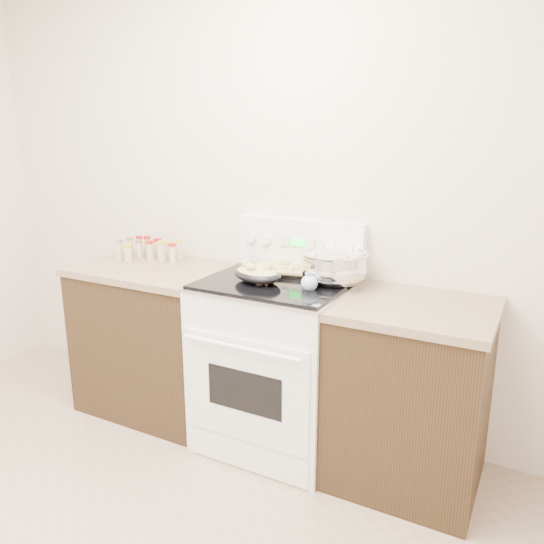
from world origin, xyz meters
The scene contains 9 objects.
counter_left centered at (-0.48, 1.43, 0.46)m, with size 0.93×0.67×0.92m.
counter_right centered at (1.08, 1.43, 0.46)m, with size 0.73×0.67×0.92m.
kitchen_range centered at (0.35, 1.42, 0.49)m, with size 0.78×0.73×1.22m.
mixing_bowl centered at (0.62, 1.54, 1.03)m, with size 0.44×0.44×0.21m.
roasting_pan centered at (0.28, 1.34, 0.99)m, with size 0.35×0.30×0.11m.
baking_sheet centered at (0.31, 1.58, 0.96)m, with size 0.43×0.34×0.06m.
wooden_spoon centered at (0.32, 1.35, 0.95)m, with size 0.07×0.25×0.04m.
blue_ladle centered at (0.58, 1.36, 0.98)m, with size 0.16×0.26×0.10m.
spice_jars centered at (-0.63, 1.56, 0.98)m, with size 0.40×0.24×0.13m.
Camera 1 is at (1.59, -0.96, 1.70)m, focal length 35.00 mm.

